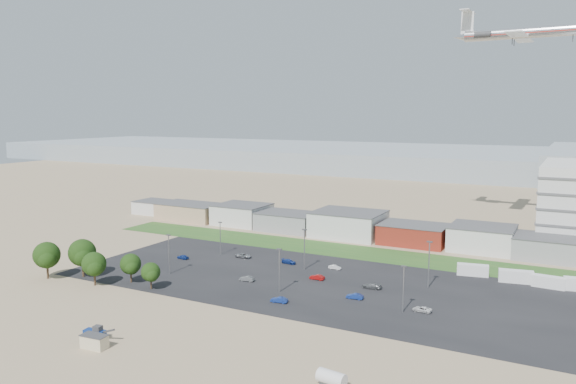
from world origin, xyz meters
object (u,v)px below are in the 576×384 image
Objects in this scene: parked_car_0 at (422,309)px; tree_far_left at (47,258)px; parked_car_7 at (317,277)px; parked_car_9 at (243,256)px; parked_car_6 at (289,262)px; airliner at (524,33)px; parked_car_5 at (183,257)px; parked_car_1 at (355,296)px; parked_car_12 at (372,286)px; parked_car_4 at (247,279)px; telehandler at (95,332)px; portable_shed at (94,341)px; storage_tank_nw at (332,378)px; box_trailer_a at (473,270)px; parked_car_11 at (335,267)px; parked_car_13 at (279,300)px.

tree_far_left is at bearing -73.12° from parked_car_0.
parked_car_7 is 28.58m from parked_car_9.
parked_car_6 is 1.10× the size of parked_car_7.
airliner reaches higher than parked_car_5.
parked_car_7 is at bearing -129.78° from parked_car_1.
parked_car_9 is 42.29m from parked_car_12.
parked_car_12 is at bearing 89.19° from parked_car_7.
airliner is 12.61× the size of parked_car_4.
airliner reaches higher than parked_car_4.
parked_car_12 is (26.99, -10.12, 0.05)m from parked_car_6.
portable_shed is at bearing -51.44° from telehandler.
storage_tank_nw is at bearing -12.10° from tree_far_left.
airliner is (10.33, 136.51, 65.61)m from storage_tank_nw.
parked_car_7 is at bearing 115.87° from parked_car_4.
parked_car_1 is at bearing 44.66° from telehandler.
parked_car_4 is (5.34, 42.67, -0.71)m from telehandler.
parked_car_1 is 8.76m from parked_car_12.
telehandler is at bearing -174.63° from parked_car_9.
parked_car_1 is 0.91× the size of parked_car_6.
parked_car_11 is at bearing -171.32° from box_trailer_a.
parked_car_13 is (-32.99, -40.29, -0.79)m from box_trailer_a.
parked_car_11 is at bearing -151.58° from parked_car_1.
airliner reaches higher than parked_car_9.
parked_car_6 is 1.25× the size of parked_car_11.
portable_shed is 64.43m from parked_car_9.
storage_tank_nw is 40.31m from parked_car_1.
parked_car_7 reaches higher than parked_car_11.
storage_tank_nw is 37.80m from parked_car_0.
storage_tank_nw is (41.60, 6.55, 0.12)m from portable_shed.
airliner is at bearing 65.74° from portable_shed.
parked_car_5 is at bearing -173.90° from box_trailer_a.
parked_car_5 is at bearing -115.26° from parked_car_4.
parked_car_11 is (-32.65, -10.89, -0.87)m from box_trailer_a.
tree_far_left is at bearing -79.20° from parked_car_1.
telehandler is 0.62× the size of tree_far_left.
parked_car_1 reaches higher than parked_car_5.
telehandler is 1.43× the size of parked_car_12.
parked_car_11 is (13.08, 0.78, -0.05)m from parked_car_6.
airliner is at bearing -23.01° from parked_car_11.
parked_car_11 is (58.94, 40.45, -4.63)m from tree_far_left.
parked_car_9 is (-14.17, -0.44, 0.04)m from parked_car_6.
parked_car_5 is 45.37m from parked_car_13.
parked_car_12 is (31.13, 53.96, -0.54)m from portable_shed.
tree_far_left reaches higher than parked_car_5.
parked_car_1 is (-15.04, 1.09, 0.08)m from parked_car_0.
parked_car_7 is (-34.94, -88.67, -66.29)m from airliner.
airliner is 127.97m from parked_car_4.
parked_car_7 is (19.80, 51.68, -0.71)m from telehandler.
storage_tank_nw is 81.55m from parked_car_5.
airliner is at bearing -179.69° from parked_car_0.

